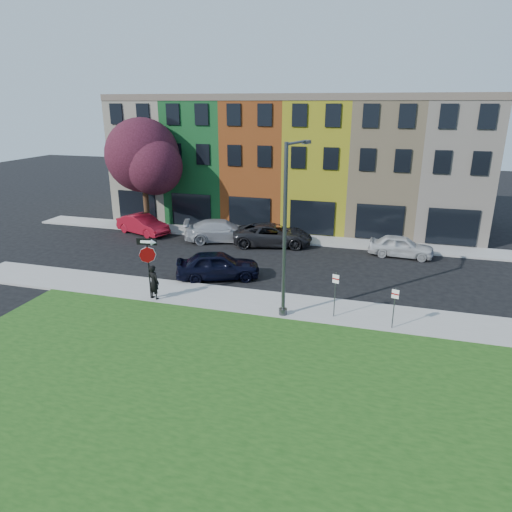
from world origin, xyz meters
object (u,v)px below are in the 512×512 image
(stop_sign, at_px, (148,256))
(sedan_near, at_px, (218,265))
(street_lamp, at_px, (287,232))
(man, at_px, (154,282))

(stop_sign, bearing_deg, sedan_near, 51.04)
(stop_sign, height_order, street_lamp, street_lamp)
(stop_sign, relative_size, man, 1.78)
(sedan_near, distance_m, street_lamp, 6.99)
(stop_sign, xyz_separation_m, street_lamp, (7.14, 0.22, 1.78))
(man, bearing_deg, street_lamp, -158.38)
(man, bearing_deg, sedan_near, -97.93)
(stop_sign, relative_size, sedan_near, 0.62)
(man, distance_m, sedan_near, 4.42)
(stop_sign, height_order, sedan_near, stop_sign)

